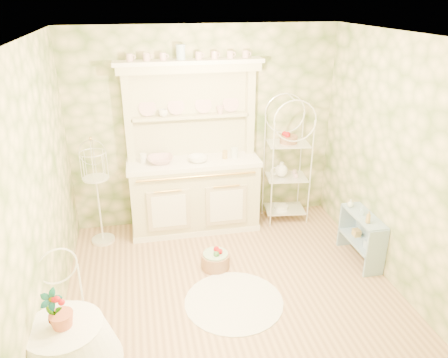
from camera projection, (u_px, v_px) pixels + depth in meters
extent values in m
plane|color=tan|center=(233.00, 292.00, 4.83)|extent=(3.60, 3.60, 0.00)
plane|color=white|center=(236.00, 37.00, 3.77)|extent=(3.60, 3.60, 0.00)
plane|color=beige|center=(41.00, 196.00, 3.96)|extent=(3.60, 3.60, 0.00)
plane|color=beige|center=(399.00, 166.00, 4.64)|extent=(3.60, 3.60, 0.00)
plane|color=beige|center=(205.00, 129.00, 5.92)|extent=(3.60, 3.60, 0.00)
plane|color=beige|center=(300.00, 293.00, 2.68)|extent=(3.60, 3.60, 0.00)
cube|color=beige|center=(193.00, 151.00, 5.71)|extent=(1.87, 0.61, 2.29)
cube|color=white|center=(288.00, 156.00, 6.04)|extent=(0.65, 0.50, 1.92)
cube|color=#8CABC1|center=(361.00, 237.00, 5.30)|extent=(0.31, 0.74, 0.63)
cube|color=white|center=(60.00, 312.00, 3.79)|extent=(0.59, 0.59, 0.99)
cube|color=white|center=(98.00, 196.00, 5.56)|extent=(0.35, 0.35, 1.34)
cylinder|color=#A47353|center=(216.00, 260.00, 5.22)|extent=(0.38, 0.38, 0.20)
cylinder|color=white|center=(234.00, 302.00, 4.67)|extent=(1.34, 1.34, 0.01)
imported|color=white|center=(161.00, 162.00, 5.68)|extent=(0.35, 0.35, 0.08)
imported|color=white|center=(198.00, 161.00, 5.71)|extent=(0.33, 0.33, 0.08)
imported|color=white|center=(163.00, 114.00, 5.61)|extent=(0.13, 0.13, 0.09)
imported|color=white|center=(220.00, 111.00, 5.74)|extent=(0.13, 0.13, 0.10)
imported|color=#3F7238|center=(53.00, 313.00, 3.25)|extent=(0.20, 0.16, 0.33)
imported|color=tan|center=(368.00, 218.00, 4.98)|extent=(0.06, 0.06, 0.14)
imported|color=#A4C6E0|center=(361.00, 212.00, 5.18)|extent=(0.07, 0.07, 0.11)
imported|color=silver|center=(350.00, 205.00, 5.37)|extent=(0.10, 0.10, 0.10)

